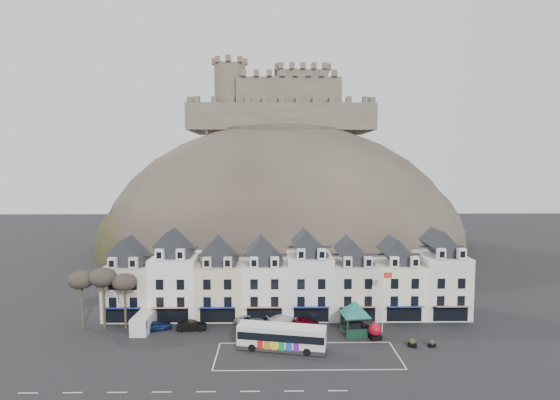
% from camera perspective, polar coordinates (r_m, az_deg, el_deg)
% --- Properties ---
extents(ground, '(300.00, 300.00, 0.00)m').
position_cam_1_polar(ground, '(54.96, 1.47, -20.20)').
color(ground, black).
rests_on(ground, ground).
extents(coach_bay_markings, '(22.00, 7.50, 0.01)m').
position_cam_1_polar(coach_bay_markings, '(56.20, 3.58, -19.61)').
color(coach_bay_markings, silver).
rests_on(coach_bay_markings, ground).
extents(townhouse_terrace, '(54.40, 9.35, 11.80)m').
position_cam_1_polar(townhouse_terrace, '(68.17, 1.06, -10.44)').
color(townhouse_terrace, beige).
rests_on(townhouse_terrace, ground).
extents(castle_hill, '(100.00, 76.00, 68.00)m').
position_cam_1_polar(castle_hill, '(120.99, 0.75, -6.20)').
color(castle_hill, '#312B26').
rests_on(castle_hill, ground).
extents(castle, '(50.20, 22.20, 22.00)m').
position_cam_1_polar(castle, '(126.85, 0.34, 12.51)').
color(castle, brown).
rests_on(castle, ground).
extents(tree_left_far, '(3.61, 3.61, 8.24)m').
position_cam_1_polar(tree_left_far, '(68.01, -24.51, -9.52)').
color(tree_left_far, '#31271F').
rests_on(tree_left_far, ground).
extents(tree_left_mid, '(3.78, 3.78, 8.64)m').
position_cam_1_polar(tree_left_mid, '(66.80, -22.13, -9.40)').
color(tree_left_mid, '#31271F').
rests_on(tree_left_mid, ground).
extents(tree_left_near, '(3.43, 3.43, 7.84)m').
position_cam_1_polar(tree_left_near, '(65.95, -19.65, -10.12)').
color(tree_left_near, '#31271F').
rests_on(tree_left_near, ground).
extents(bus, '(11.30, 4.66, 3.11)m').
position_cam_1_polar(bus, '(56.98, 0.24, -17.37)').
color(bus, '#262628').
rests_on(bus, ground).
extents(bus_shelter, '(7.20, 7.20, 4.61)m').
position_cam_1_polar(bus_shelter, '(61.92, 9.78, -13.76)').
color(bus_shelter, '#0F2F1F').
rests_on(bus_shelter, ground).
extents(red_buoy, '(1.75, 1.75, 2.16)m').
position_cam_1_polar(red_buoy, '(61.64, 12.30, -16.34)').
color(red_buoy, black).
rests_on(red_buoy, ground).
extents(flagpole, '(1.26, 0.13, 8.66)m').
position_cam_1_polar(flagpole, '(62.80, 13.37, -12.25)').
color(flagpole, silver).
rests_on(flagpole, ground).
extents(white_van, '(2.39, 5.23, 2.36)m').
position_cam_1_polar(white_van, '(65.78, -17.37, -15.00)').
color(white_van, silver).
rests_on(white_van, ground).
extents(planter_west, '(1.23, 0.96, 1.10)m').
position_cam_1_polar(planter_west, '(60.50, 16.89, -17.44)').
color(planter_west, black).
rests_on(planter_west, ground).
extents(planter_east, '(0.99, 0.67, 0.91)m').
position_cam_1_polar(planter_east, '(61.31, 19.22, -17.29)').
color(planter_east, black).
rests_on(planter_east, ground).
extents(car_navy, '(4.16, 2.92, 1.32)m').
position_cam_1_polar(car_navy, '(65.59, -15.68, -15.50)').
color(car_navy, '#0E2048').
rests_on(car_navy, ground).
extents(car_black, '(4.18, 1.71, 1.35)m').
position_cam_1_polar(car_black, '(64.44, -11.46, -15.77)').
color(car_black, black).
rests_on(car_black, ground).
extents(car_silver, '(4.65, 2.67, 1.24)m').
position_cam_1_polar(car_silver, '(65.87, -4.02, -15.27)').
color(car_silver, '#929599').
rests_on(car_silver, ground).
extents(car_white, '(5.37, 3.90, 1.45)m').
position_cam_1_polar(car_white, '(65.27, 0.47, -15.36)').
color(car_white, white).
rests_on(car_white, ground).
extents(car_maroon, '(4.16, 2.80, 1.31)m').
position_cam_1_polar(car_maroon, '(64.74, 3.39, -15.60)').
color(car_maroon, '#500410').
rests_on(car_maroon, ground).
extents(car_charcoal, '(4.96, 2.21, 1.58)m').
position_cam_1_polar(car_charcoal, '(64.50, 10.37, -15.63)').
color(car_charcoal, black).
rests_on(car_charcoal, ground).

